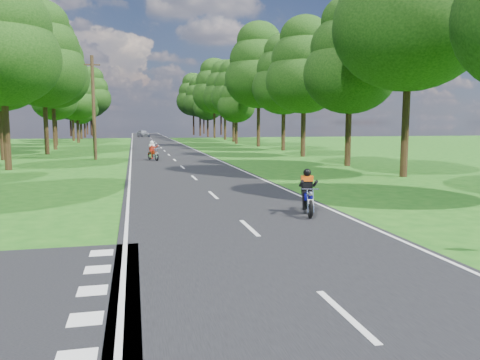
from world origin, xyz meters
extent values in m
plane|color=#185212|center=(0.00, 0.00, 0.00)|extent=(160.00, 160.00, 0.00)
cube|color=black|center=(0.00, 50.00, 0.01)|extent=(7.00, 140.00, 0.02)
cube|color=silver|center=(0.00, -4.00, 0.02)|extent=(0.12, 2.00, 0.01)
cube|color=silver|center=(0.00, 2.00, 0.02)|extent=(0.12, 2.00, 0.01)
cube|color=silver|center=(0.00, 8.00, 0.02)|extent=(0.12, 2.00, 0.01)
cube|color=silver|center=(0.00, 14.00, 0.02)|extent=(0.12, 2.00, 0.01)
cube|color=silver|center=(0.00, 20.00, 0.02)|extent=(0.12, 2.00, 0.01)
cube|color=silver|center=(0.00, 26.00, 0.02)|extent=(0.12, 2.00, 0.01)
cube|color=silver|center=(0.00, 32.00, 0.02)|extent=(0.12, 2.00, 0.01)
cube|color=silver|center=(0.00, 38.00, 0.02)|extent=(0.12, 2.00, 0.01)
cube|color=silver|center=(0.00, 44.00, 0.02)|extent=(0.12, 2.00, 0.01)
cube|color=silver|center=(0.00, 50.00, 0.02)|extent=(0.12, 2.00, 0.01)
cube|color=silver|center=(0.00, 56.00, 0.02)|extent=(0.12, 2.00, 0.01)
cube|color=silver|center=(0.00, 62.00, 0.02)|extent=(0.12, 2.00, 0.01)
cube|color=silver|center=(0.00, 68.00, 0.02)|extent=(0.12, 2.00, 0.01)
cube|color=silver|center=(0.00, 74.00, 0.02)|extent=(0.12, 2.00, 0.01)
cube|color=silver|center=(0.00, 80.00, 0.02)|extent=(0.12, 2.00, 0.01)
cube|color=silver|center=(0.00, 86.00, 0.02)|extent=(0.12, 2.00, 0.01)
cube|color=silver|center=(0.00, 92.00, 0.02)|extent=(0.12, 2.00, 0.01)
cube|color=silver|center=(0.00, 98.00, 0.02)|extent=(0.12, 2.00, 0.01)
cube|color=silver|center=(0.00, 104.00, 0.02)|extent=(0.12, 2.00, 0.01)
cube|color=silver|center=(0.00, 110.00, 0.02)|extent=(0.12, 2.00, 0.01)
cube|color=silver|center=(0.00, 116.00, 0.02)|extent=(0.12, 2.00, 0.01)
cube|color=silver|center=(-3.30, 50.00, 0.02)|extent=(0.10, 140.00, 0.01)
cube|color=silver|center=(3.30, 50.00, 0.02)|extent=(0.10, 140.00, 0.01)
cube|color=silver|center=(-3.80, -4.50, 0.02)|extent=(0.50, 0.50, 0.01)
cube|color=silver|center=(-3.80, -3.30, 0.02)|extent=(0.50, 0.50, 0.01)
cube|color=silver|center=(-3.80, -2.10, 0.02)|extent=(0.50, 0.50, 0.01)
cube|color=silver|center=(-3.80, -0.90, 0.02)|extent=(0.50, 0.50, 0.01)
cube|color=silver|center=(-3.80, 0.30, 0.02)|extent=(0.50, 0.50, 0.01)
cylinder|color=black|center=(-10.57, 20.76, 1.96)|extent=(0.40, 0.40, 3.91)
ellipsoid|color=black|center=(-10.57, 20.76, 6.78)|extent=(6.85, 6.85, 5.82)
ellipsoid|color=black|center=(-10.57, 20.76, 8.68)|extent=(5.87, 5.87, 4.99)
cylinder|color=black|center=(-12.94, 29.18, 1.90)|extent=(0.40, 0.40, 3.79)
cylinder|color=black|center=(-10.82, 35.60, 2.16)|extent=(0.40, 0.40, 4.32)
ellipsoid|color=black|center=(-10.82, 35.60, 7.47)|extent=(7.56, 7.56, 6.42)
ellipsoid|color=black|center=(-10.82, 35.60, 9.58)|extent=(6.48, 6.48, 5.51)
ellipsoid|color=black|center=(-10.82, 35.60, 11.68)|extent=(4.86, 4.86, 4.13)
cylinder|color=black|center=(-11.26, 43.10, 2.20)|extent=(0.40, 0.40, 4.40)
ellipsoid|color=black|center=(-11.26, 43.10, 7.62)|extent=(7.71, 7.71, 6.55)
ellipsoid|color=black|center=(-11.26, 43.10, 9.77)|extent=(6.60, 6.60, 5.61)
ellipsoid|color=black|center=(-11.26, 43.10, 11.92)|extent=(4.95, 4.95, 4.21)
cylinder|color=black|center=(-12.61, 52.78, 1.60)|extent=(0.40, 0.40, 3.20)
ellipsoid|color=black|center=(-12.61, 52.78, 5.54)|extent=(5.60, 5.60, 4.76)
ellipsoid|color=black|center=(-12.61, 52.78, 7.10)|extent=(4.80, 4.80, 4.08)
ellipsoid|color=black|center=(-12.61, 52.78, 8.66)|extent=(3.60, 3.60, 3.06)
cylinder|color=black|center=(-10.75, 60.15, 1.61)|extent=(0.40, 0.40, 3.22)
ellipsoid|color=black|center=(-10.75, 60.15, 5.58)|extent=(5.64, 5.64, 4.79)
ellipsoid|color=black|center=(-10.75, 60.15, 7.15)|extent=(4.83, 4.83, 4.11)
ellipsoid|color=black|center=(-10.75, 60.15, 8.72)|extent=(3.62, 3.62, 3.08)
cylinder|color=black|center=(-12.29, 67.91, 1.80)|extent=(0.40, 0.40, 3.61)
ellipsoid|color=black|center=(-12.29, 67.91, 6.25)|extent=(6.31, 6.31, 5.37)
ellipsoid|color=black|center=(-12.29, 67.91, 8.01)|extent=(5.41, 5.41, 4.60)
ellipsoid|color=black|center=(-12.29, 67.91, 9.76)|extent=(4.06, 4.06, 3.45)
cylinder|color=black|center=(-11.94, 75.74, 1.33)|extent=(0.40, 0.40, 2.67)
ellipsoid|color=black|center=(-11.94, 75.74, 4.62)|extent=(4.67, 4.67, 3.97)
ellipsoid|color=black|center=(-11.94, 75.74, 5.92)|extent=(4.00, 4.00, 3.40)
ellipsoid|color=black|center=(-11.94, 75.74, 7.22)|extent=(3.00, 3.00, 2.55)
cylinder|color=black|center=(-12.18, 84.90, 1.54)|extent=(0.40, 0.40, 3.09)
ellipsoid|color=black|center=(-12.18, 84.90, 5.34)|extent=(5.40, 5.40, 4.59)
ellipsoid|color=black|center=(-12.18, 84.90, 6.85)|extent=(4.63, 4.63, 3.93)
ellipsoid|color=black|center=(-12.18, 84.90, 8.35)|extent=(3.47, 3.47, 2.95)
cylinder|color=black|center=(-11.23, 91.41, 2.24)|extent=(0.40, 0.40, 4.48)
ellipsoid|color=black|center=(-11.23, 91.41, 7.75)|extent=(7.84, 7.84, 6.66)
ellipsoid|color=black|center=(-11.23, 91.41, 9.94)|extent=(6.72, 6.72, 5.71)
ellipsoid|color=black|center=(-11.23, 91.41, 12.12)|extent=(5.04, 5.04, 4.28)
cylinder|color=black|center=(-12.28, 100.39, 2.05)|extent=(0.40, 0.40, 4.09)
ellipsoid|color=black|center=(-12.28, 100.39, 7.09)|extent=(7.16, 7.16, 6.09)
ellipsoid|color=black|center=(-12.28, 100.39, 9.08)|extent=(6.14, 6.14, 5.22)
ellipsoid|color=black|center=(-12.28, 100.39, 11.08)|extent=(4.61, 4.61, 3.92)
cylinder|color=black|center=(11.06, 12.20, 2.28)|extent=(0.40, 0.40, 4.56)
ellipsoid|color=black|center=(11.06, 12.20, 7.89)|extent=(7.98, 7.98, 6.78)
cylinder|color=black|center=(10.92, 18.69, 1.75)|extent=(0.40, 0.40, 3.49)
ellipsoid|color=black|center=(10.92, 18.69, 6.05)|extent=(6.12, 6.12, 5.20)
ellipsoid|color=black|center=(10.92, 18.69, 7.75)|extent=(5.24, 5.24, 4.46)
ellipsoid|color=black|center=(10.92, 18.69, 9.46)|extent=(3.93, 3.93, 3.34)
cylinder|color=black|center=(11.06, 27.58, 1.85)|extent=(0.40, 0.40, 3.69)
ellipsoid|color=black|center=(11.06, 27.58, 6.39)|extent=(6.46, 6.46, 5.49)
ellipsoid|color=black|center=(11.06, 27.58, 8.19)|extent=(5.54, 5.54, 4.71)
ellipsoid|color=black|center=(11.06, 27.58, 9.99)|extent=(4.15, 4.15, 3.53)
cylinder|color=black|center=(12.17, 36.42, 1.87)|extent=(0.40, 0.40, 3.74)
ellipsoid|color=black|center=(12.17, 36.42, 6.48)|extent=(6.55, 6.55, 5.57)
ellipsoid|color=black|center=(12.17, 36.42, 8.31)|extent=(5.62, 5.62, 4.77)
ellipsoid|color=black|center=(12.17, 36.42, 10.13)|extent=(4.21, 4.21, 3.58)
cylinder|color=black|center=(11.72, 44.72, 2.32)|extent=(0.40, 0.40, 4.64)
ellipsoid|color=black|center=(11.72, 44.72, 8.04)|extent=(8.12, 8.12, 6.91)
ellipsoid|color=black|center=(11.72, 44.72, 10.30)|extent=(6.96, 6.96, 5.92)
ellipsoid|color=black|center=(11.72, 44.72, 12.56)|extent=(5.22, 5.22, 4.44)
cylinder|color=black|center=(10.55, 51.92, 1.45)|extent=(0.40, 0.40, 2.91)
ellipsoid|color=black|center=(10.55, 51.92, 5.03)|extent=(5.09, 5.09, 4.33)
ellipsoid|color=black|center=(10.55, 51.92, 6.45)|extent=(4.36, 4.36, 3.71)
ellipsoid|color=black|center=(10.55, 51.92, 7.87)|extent=(3.27, 3.27, 2.78)
cylinder|color=black|center=(11.77, 59.40, 1.94)|extent=(0.40, 0.40, 3.88)
ellipsoid|color=black|center=(11.77, 59.40, 6.71)|extent=(6.78, 6.78, 5.77)
ellipsoid|color=black|center=(11.77, 59.40, 8.60)|extent=(5.81, 5.81, 4.94)
ellipsoid|color=black|center=(11.77, 59.40, 10.49)|extent=(4.36, 4.36, 3.71)
cylinder|color=black|center=(12.10, 67.87, 2.09)|extent=(0.40, 0.40, 4.18)
ellipsoid|color=black|center=(12.10, 67.87, 7.23)|extent=(7.31, 7.31, 6.21)
ellipsoid|color=black|center=(12.10, 67.87, 9.27)|extent=(6.27, 6.27, 5.33)
ellipsoid|color=black|center=(12.10, 67.87, 11.31)|extent=(4.70, 4.70, 4.00)
cylinder|color=black|center=(11.80, 76.83, 2.32)|extent=(0.40, 0.40, 4.63)
ellipsoid|color=black|center=(11.80, 76.83, 8.02)|extent=(8.11, 8.11, 6.89)
ellipsoid|color=black|center=(11.80, 76.83, 10.28)|extent=(6.95, 6.95, 5.91)
ellipsoid|color=black|center=(11.80, 76.83, 12.54)|extent=(5.21, 5.21, 4.43)
cylinder|color=black|center=(11.69, 84.12, 1.68)|extent=(0.40, 0.40, 3.36)
ellipsoid|color=black|center=(11.69, 84.12, 5.82)|extent=(5.88, 5.88, 5.00)
ellipsoid|color=black|center=(11.69, 84.12, 7.46)|extent=(5.04, 5.04, 4.29)
ellipsoid|color=black|center=(11.69, 84.12, 9.10)|extent=(3.78, 3.78, 3.21)
cylinder|color=black|center=(11.14, 91.34, 2.04)|extent=(0.40, 0.40, 4.09)
ellipsoid|color=black|center=(11.14, 91.34, 7.07)|extent=(7.15, 7.15, 6.08)
ellipsoid|color=black|center=(11.14, 91.34, 9.07)|extent=(6.13, 6.13, 5.21)
ellipsoid|color=black|center=(11.14, 91.34, 11.06)|extent=(4.60, 4.60, 3.91)
cylinder|color=black|center=(10.68, 99.10, 2.24)|extent=(0.40, 0.40, 4.48)
ellipsoid|color=black|center=(10.68, 99.10, 7.76)|extent=(7.84, 7.84, 6.66)
ellipsoid|color=black|center=(10.68, 99.10, 9.94)|extent=(6.72, 6.72, 5.71)
ellipsoid|color=black|center=(10.68, 99.10, 12.13)|extent=(5.04, 5.04, 4.28)
cylinder|color=black|center=(-14.00, 110.00, 1.92)|extent=(0.40, 0.40, 3.84)
ellipsoid|color=black|center=(-14.00, 110.00, 6.65)|extent=(6.72, 6.72, 5.71)
ellipsoid|color=black|center=(-14.00, 110.00, 8.52)|extent=(5.76, 5.76, 4.90)
ellipsoid|color=black|center=(-14.00, 110.00, 10.39)|extent=(4.32, 4.32, 3.67)
cylinder|color=black|center=(15.00, 112.00, 2.08)|extent=(0.40, 0.40, 4.16)
ellipsoid|color=black|center=(15.00, 112.00, 7.20)|extent=(7.28, 7.28, 6.19)
ellipsoid|color=black|center=(15.00, 112.00, 9.23)|extent=(6.24, 6.24, 5.30)
ellipsoid|color=black|center=(15.00, 112.00, 11.26)|extent=(4.68, 4.68, 3.98)
cylinder|color=black|center=(-16.00, 95.00, 1.76)|extent=(0.40, 0.40, 3.52)
ellipsoid|color=black|center=(-16.00, 95.00, 6.09)|extent=(6.16, 6.16, 5.24)
ellipsoid|color=black|center=(-16.00, 95.00, 7.81)|extent=(5.28, 5.28, 4.49)
ellipsoid|color=black|center=(-16.00, 95.00, 9.53)|extent=(3.96, 3.96, 3.37)
cylinder|color=black|center=(17.00, 98.00, 2.24)|extent=(0.40, 0.40, 4.48)
ellipsoid|color=black|center=(17.00, 98.00, 7.76)|extent=(7.84, 7.84, 6.66)
ellipsoid|color=black|center=(17.00, 98.00, 9.94)|extent=(6.72, 6.72, 5.71)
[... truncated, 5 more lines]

